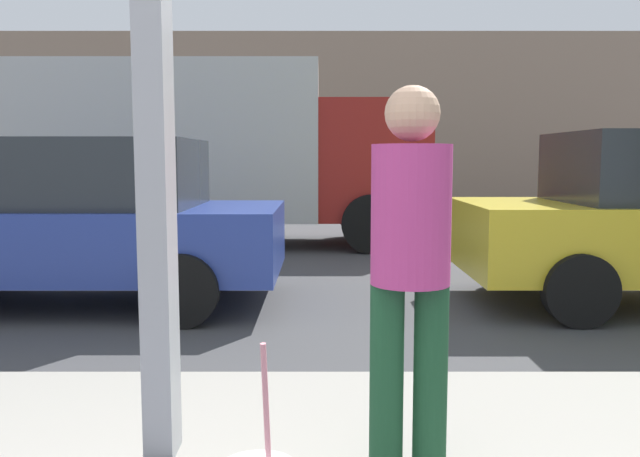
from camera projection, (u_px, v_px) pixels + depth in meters
ground_plane at (298, 262)px, 9.13m from camera, size 60.00×60.00×0.00m
building_facade_far at (311, 116)px, 24.59m from camera, size 28.00×1.20×6.01m
parked_car_blue at (73, 221)px, 6.45m from camera, size 4.12×2.00×1.63m
box_truck at (203, 148)px, 10.87m from camera, size 6.97×2.44×2.94m
pedestrian at (408, 261)px, 2.64m from camera, size 0.32×0.32×1.63m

